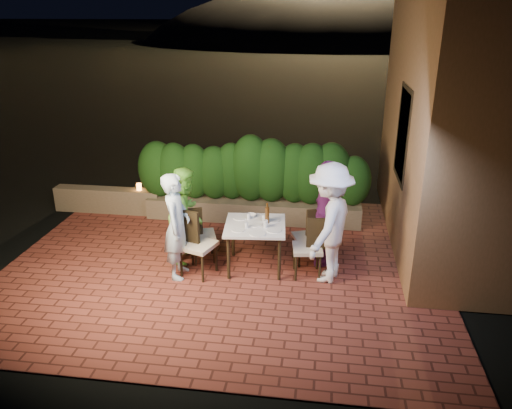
% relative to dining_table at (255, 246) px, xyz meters
% --- Properties ---
extents(ground, '(400.00, 400.00, 0.00)m').
position_rel_dining_table_xyz_m(ground, '(-0.52, -0.36, -0.40)').
color(ground, black).
rests_on(ground, ground).
extents(terrace_floor, '(7.00, 6.00, 0.15)m').
position_rel_dining_table_xyz_m(terrace_floor, '(-0.52, 0.14, -0.45)').
color(terrace_floor, brown).
rests_on(terrace_floor, ground).
extents(building_wall, '(1.60, 5.00, 5.00)m').
position_rel_dining_table_xyz_m(building_wall, '(3.08, 1.64, 2.12)').
color(building_wall, '#9C6B3D').
rests_on(building_wall, ground).
extents(window_pane, '(0.08, 1.00, 1.40)m').
position_rel_dining_table_xyz_m(window_pane, '(2.30, 1.14, 1.62)').
color(window_pane, black).
rests_on(window_pane, building_wall).
extents(window_frame, '(0.06, 1.15, 1.55)m').
position_rel_dining_table_xyz_m(window_frame, '(2.29, 1.14, 1.62)').
color(window_frame, black).
rests_on(window_frame, building_wall).
extents(planter, '(4.20, 0.55, 0.40)m').
position_rel_dining_table_xyz_m(planter, '(-0.32, 1.94, -0.17)').
color(planter, brown).
rests_on(planter, ground).
extents(hedge, '(4.00, 0.70, 1.10)m').
position_rel_dining_table_xyz_m(hedge, '(-0.32, 1.94, 0.57)').
color(hedge, '#163C10').
rests_on(hedge, planter).
extents(parapet, '(2.20, 0.30, 0.50)m').
position_rel_dining_table_xyz_m(parapet, '(-3.32, 1.94, -0.12)').
color(parapet, brown).
rests_on(parapet, ground).
extents(hill, '(52.00, 40.00, 22.00)m').
position_rel_dining_table_xyz_m(hill, '(1.48, 59.64, -4.38)').
color(hill, black).
rests_on(hill, ground).
extents(dining_table, '(1.02, 1.02, 0.75)m').
position_rel_dining_table_xyz_m(dining_table, '(0.00, 0.00, 0.00)').
color(dining_table, white).
rests_on(dining_table, ground).
extents(plate_nw, '(0.21, 0.21, 0.01)m').
position_rel_dining_table_xyz_m(plate_nw, '(-0.23, -0.24, 0.38)').
color(plate_nw, white).
rests_on(plate_nw, dining_table).
extents(plate_sw, '(0.21, 0.21, 0.01)m').
position_rel_dining_table_xyz_m(plate_sw, '(-0.28, 0.21, 0.38)').
color(plate_sw, white).
rests_on(plate_sw, dining_table).
extents(plate_ne, '(0.23, 0.23, 0.01)m').
position_rel_dining_table_xyz_m(plate_ne, '(0.31, -0.19, 0.38)').
color(plate_ne, white).
rests_on(plate_ne, dining_table).
extents(plate_se, '(0.24, 0.24, 0.01)m').
position_rel_dining_table_xyz_m(plate_se, '(0.25, 0.21, 0.38)').
color(plate_se, white).
rests_on(plate_se, dining_table).
extents(plate_centre, '(0.23, 0.23, 0.01)m').
position_rel_dining_table_xyz_m(plate_centre, '(-0.01, -0.00, 0.38)').
color(plate_centre, white).
rests_on(plate_centre, dining_table).
extents(plate_front, '(0.24, 0.24, 0.01)m').
position_rel_dining_table_xyz_m(plate_front, '(0.09, -0.34, 0.38)').
color(plate_front, white).
rests_on(plate_front, dining_table).
extents(glass_nw, '(0.06, 0.06, 0.10)m').
position_rel_dining_table_xyz_m(glass_nw, '(-0.11, -0.15, 0.42)').
color(glass_nw, silver).
rests_on(glass_nw, dining_table).
extents(glass_sw, '(0.06, 0.06, 0.10)m').
position_rel_dining_table_xyz_m(glass_sw, '(-0.13, 0.20, 0.42)').
color(glass_sw, silver).
rests_on(glass_sw, dining_table).
extents(glass_ne, '(0.07, 0.07, 0.12)m').
position_rel_dining_table_xyz_m(glass_ne, '(0.18, -0.09, 0.44)').
color(glass_ne, silver).
rests_on(glass_ne, dining_table).
extents(glass_se, '(0.07, 0.07, 0.12)m').
position_rel_dining_table_xyz_m(glass_se, '(0.13, 0.13, 0.44)').
color(glass_se, silver).
rests_on(glass_se, dining_table).
extents(beer_bottle, '(0.07, 0.07, 0.34)m').
position_rel_dining_table_xyz_m(beer_bottle, '(0.18, 0.09, 0.54)').
color(beer_bottle, '#44250B').
rests_on(beer_bottle, dining_table).
extents(bowl, '(0.18, 0.18, 0.04)m').
position_rel_dining_table_xyz_m(bowl, '(-0.11, 0.32, 0.39)').
color(bowl, white).
rests_on(bowl, dining_table).
extents(chair_left_front, '(0.61, 0.61, 1.04)m').
position_rel_dining_table_xyz_m(chair_left_front, '(-0.84, -0.33, 0.15)').
color(chair_left_front, black).
rests_on(chair_left_front, ground).
extents(chair_left_back, '(0.54, 0.54, 0.92)m').
position_rel_dining_table_xyz_m(chair_left_back, '(-0.91, 0.15, 0.09)').
color(chair_left_back, black).
rests_on(chair_left_back, ground).
extents(chair_right_front, '(0.50, 0.50, 0.96)m').
position_rel_dining_table_xyz_m(chair_right_front, '(0.83, -0.13, 0.11)').
color(chair_right_front, black).
rests_on(chair_right_front, ground).
extents(chair_right_back, '(0.54, 0.54, 0.91)m').
position_rel_dining_table_xyz_m(chair_right_back, '(0.81, 0.32, 0.08)').
color(chair_right_back, black).
rests_on(chair_right_back, ground).
extents(diner_blue, '(0.43, 0.63, 1.67)m').
position_rel_dining_table_xyz_m(diner_blue, '(-1.14, -0.42, 0.46)').
color(diner_blue, silver).
rests_on(diner_blue, ground).
extents(diner_green, '(0.63, 0.79, 1.58)m').
position_rel_dining_table_xyz_m(diner_green, '(-1.16, 0.18, 0.41)').
color(diner_green, '#7EE046').
rests_on(diner_green, ground).
extents(diner_white, '(1.04, 1.36, 1.86)m').
position_rel_dining_table_xyz_m(diner_white, '(1.15, -0.20, 0.55)').
color(diner_white, white).
rests_on(diner_white, ground).
extents(diner_purple, '(0.68, 1.09, 1.74)m').
position_rel_dining_table_xyz_m(diner_purple, '(1.10, 0.36, 0.49)').
color(diner_purple, '#7D2A7F').
rests_on(diner_purple, ground).
extents(parapet_lamp, '(0.10, 0.10, 0.14)m').
position_rel_dining_table_xyz_m(parapet_lamp, '(-2.63, 1.94, 0.20)').
color(parapet_lamp, orange).
rests_on(parapet_lamp, parapet).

